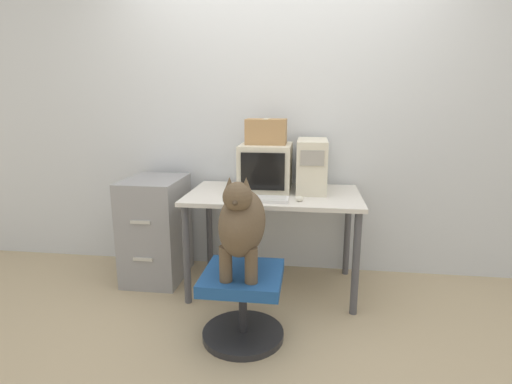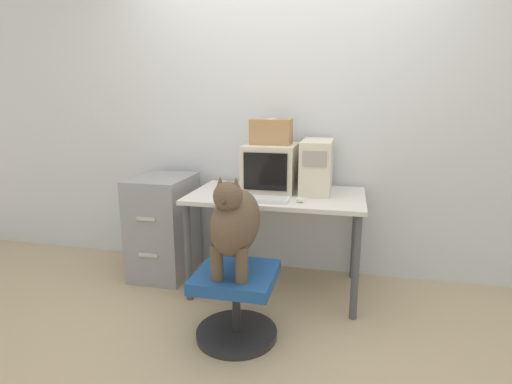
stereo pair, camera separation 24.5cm
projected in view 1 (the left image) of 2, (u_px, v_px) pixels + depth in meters
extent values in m
plane|color=tan|center=(268.00, 311.00, 2.72)|extent=(12.00, 12.00, 0.00)
cube|color=silver|center=(279.00, 114.00, 3.21)|extent=(8.00, 0.05, 2.60)
cube|color=silver|center=(274.00, 195.00, 2.92)|extent=(1.25, 0.74, 0.03)
cylinder|color=#4C4C51|center=(187.00, 255.00, 2.77)|extent=(0.05, 0.05, 0.71)
cylinder|color=#4C4C51|center=(356.00, 264.00, 2.62)|extent=(0.05, 0.05, 0.71)
cylinder|color=#4C4C51|center=(209.00, 227.00, 3.38)|extent=(0.05, 0.05, 0.71)
cylinder|color=#4C4C51|center=(347.00, 233.00, 3.23)|extent=(0.05, 0.05, 0.71)
cube|color=beige|center=(266.00, 167.00, 3.03)|extent=(0.38, 0.43, 0.34)
cube|color=black|center=(263.00, 172.00, 2.81)|extent=(0.31, 0.01, 0.27)
cube|color=beige|center=(312.00, 165.00, 2.96)|extent=(0.22, 0.44, 0.38)
cube|color=#9E998E|center=(312.00, 158.00, 2.73)|extent=(0.16, 0.01, 0.11)
cube|color=silver|center=(256.00, 199.00, 2.69)|extent=(0.44, 0.14, 0.02)
cube|color=silver|center=(256.00, 197.00, 2.69)|extent=(0.40, 0.12, 0.00)
ellipsoid|color=beige|center=(299.00, 199.00, 2.66)|extent=(0.06, 0.04, 0.04)
cylinder|color=#262628|center=(243.00, 334.00, 2.42)|extent=(0.49, 0.49, 0.04)
cylinder|color=#262628|center=(243.00, 307.00, 2.38)|extent=(0.05, 0.05, 0.32)
cube|color=#1E4C8C|center=(243.00, 277.00, 2.34)|extent=(0.46, 0.46, 0.07)
ellipsoid|color=brown|center=(243.00, 222.00, 2.28)|extent=(0.26, 0.54, 0.37)
cylinder|color=brown|center=(226.00, 264.00, 2.19)|extent=(0.07, 0.07, 0.20)
cylinder|color=brown|center=(251.00, 265.00, 2.17)|extent=(0.07, 0.07, 0.20)
sphere|color=brown|center=(238.00, 197.00, 2.10)|extent=(0.16, 0.16, 0.16)
cone|color=#3E3123|center=(235.00, 203.00, 2.03)|extent=(0.07, 0.08, 0.07)
cone|color=brown|center=(230.00, 184.00, 2.09)|extent=(0.06, 0.06, 0.07)
cone|color=brown|center=(246.00, 184.00, 2.08)|extent=(0.06, 0.06, 0.07)
torus|color=blue|center=(238.00, 207.00, 2.13)|extent=(0.12, 0.12, 0.02)
cube|color=gray|center=(156.00, 229.00, 3.17)|extent=(0.43, 0.55, 0.81)
cube|color=beige|center=(140.00, 222.00, 2.87)|extent=(0.15, 0.01, 0.02)
cube|color=beige|center=(143.00, 259.00, 2.93)|extent=(0.15, 0.01, 0.02)
cube|color=#A87F51|center=(266.00, 132.00, 2.97)|extent=(0.30, 0.20, 0.19)
cube|color=beige|center=(266.00, 119.00, 2.94)|extent=(0.04, 0.20, 0.00)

